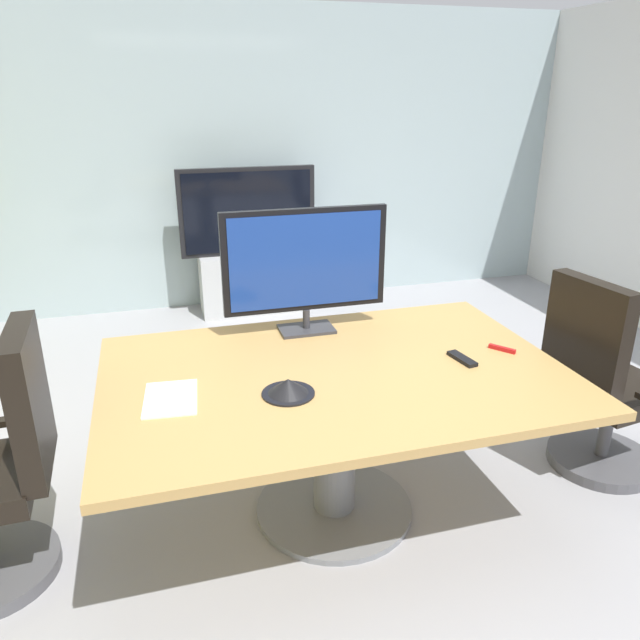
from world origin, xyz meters
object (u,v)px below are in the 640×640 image
office_chair_right (600,393)px  tv_monitor (305,264)px  conference_phone (288,388)px  remote_control (462,359)px  wall_display_unit (250,265)px  conference_table (335,404)px

office_chair_right → tv_monitor: (-1.44, 0.55, 0.66)m
conference_phone → remote_control: 0.86m
conference_phone → remote_control: bearing=6.7°
office_chair_right → remote_control: (-0.84, -0.02, 0.31)m
tv_monitor → wall_display_unit: size_ratio=0.64×
conference_phone → wall_display_unit: bearing=83.4°
tv_monitor → remote_control: 0.89m
conference_table → remote_control: (0.60, -0.06, 0.18)m
office_chair_right → conference_phone: size_ratio=4.95×
conference_table → conference_phone: 0.36m
wall_display_unit → remote_control: 3.05m
tv_monitor → conference_phone: (-0.25, -0.66, -0.33)m
conference_table → office_chair_right: size_ratio=1.88×
tv_monitor → remote_control: bearing=-43.2°
office_chair_right → tv_monitor: bearing=61.0°
wall_display_unit → conference_phone: size_ratio=5.95×
office_chair_right → wall_display_unit: (-1.33, 2.98, -0.01)m
conference_table → conference_phone: bearing=-147.9°
conference_table → tv_monitor: (-0.00, 0.51, 0.53)m
remote_control → conference_phone: bearing=177.4°
wall_display_unit → remote_control: bearing=-80.7°
remote_control → tv_monitor: bearing=127.4°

